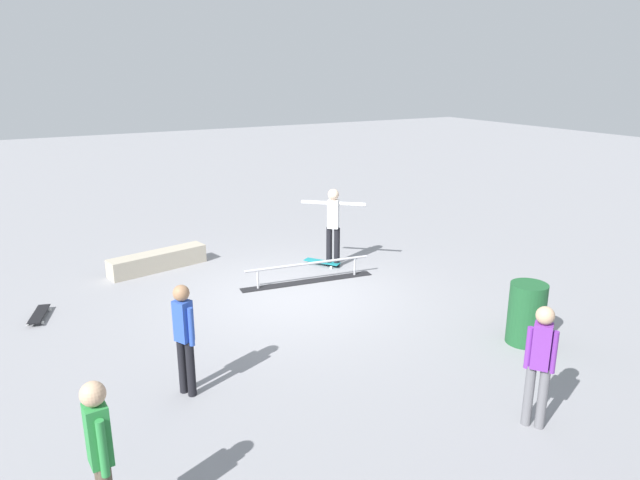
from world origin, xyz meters
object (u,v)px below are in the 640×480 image
(skater_main, at_px, (333,222))
(bystander_blue_shirt, at_px, (184,334))
(bystander_purple_shirt, at_px, (540,360))
(bystander_green_shirt, at_px, (100,454))
(trash_bin, at_px, (527,313))
(skate_ledge, at_px, (158,261))
(loose_skateboard_black, at_px, (39,314))
(skateboard_main, at_px, (322,262))
(grind_rail, at_px, (308,273))

(skater_main, xyz_separation_m, bystander_blue_shirt, (4.21, 3.45, -0.12))
(bystander_purple_shirt, xyz_separation_m, bystander_green_shirt, (4.70, -0.65, 0.04))
(skater_main, distance_m, trash_bin, 4.63)
(skate_ledge, height_order, skater_main, skater_main)
(bystander_green_shirt, relative_size, loose_skateboard_black, 1.93)
(skateboard_main, height_order, trash_bin, trash_bin)
(bystander_blue_shirt, distance_m, loose_skateboard_black, 3.94)
(grind_rail, height_order, bystander_green_shirt, bystander_green_shirt)
(skate_ledge, height_order, trash_bin, trash_bin)
(loose_skateboard_black, bearing_deg, grind_rail, -81.36)
(skater_main, relative_size, trash_bin, 1.75)
(bystander_blue_shirt, relative_size, bystander_green_shirt, 0.95)
(skateboard_main, distance_m, bystander_purple_shirt, 6.39)
(skateboard_main, bearing_deg, trash_bin, -22.58)
(loose_skateboard_black, bearing_deg, skateboard_main, -72.64)
(skate_ledge, distance_m, bystander_blue_shirt, 5.18)
(grind_rail, xyz_separation_m, skateboard_main, (-0.74, -0.74, -0.10))
(skate_ledge, distance_m, skateboard_main, 3.47)
(skater_main, xyz_separation_m, loose_skateboard_black, (5.73, -0.11, -0.90))
(grind_rail, relative_size, bystander_blue_shirt, 1.80)
(grind_rail, distance_m, loose_skateboard_black, 4.86)
(skateboard_main, height_order, bystander_purple_shirt, bystander_purple_shirt)
(skateboard_main, relative_size, bystander_blue_shirt, 0.51)
(skateboard_main, relative_size, loose_skateboard_black, 0.94)
(bystander_blue_shirt, height_order, loose_skateboard_black, bystander_blue_shirt)
(skater_main, bearing_deg, skate_ledge, -165.21)
(bystander_blue_shirt, relative_size, loose_skateboard_black, 1.84)
(loose_skateboard_black, bearing_deg, bystander_purple_shirt, -125.17)
(skate_ledge, bearing_deg, skateboard_main, 155.37)
(bystander_blue_shirt, relative_size, trash_bin, 1.57)
(grind_rail, distance_m, bystander_purple_shirt, 5.60)
(grind_rail, bearing_deg, bystander_purple_shirt, 98.29)
(bystander_green_shirt, bearing_deg, grind_rail, 132.52)
(trash_bin, bearing_deg, bystander_blue_shirt, -12.32)
(bystander_green_shirt, xyz_separation_m, loose_skateboard_black, (0.18, -5.60, -0.83))
(skater_main, xyz_separation_m, bystander_purple_shirt, (0.84, 6.14, -0.11))
(trash_bin, bearing_deg, bystander_purple_shirt, 44.69)
(skateboard_main, height_order, bystander_blue_shirt, bystander_blue_shirt)
(bystander_blue_shirt, distance_m, bystander_green_shirt, 2.44)
(grind_rail, height_order, skate_ledge, grind_rail)
(skateboard_main, height_order, loose_skateboard_black, same)
(skateboard_main, xyz_separation_m, bystander_blue_shirt, (4.03, 3.61, 0.78))
(skater_main, height_order, bystander_purple_shirt, skater_main)
(bystander_purple_shirt, distance_m, trash_bin, 2.31)
(loose_skateboard_black, height_order, trash_bin, trash_bin)
(loose_skateboard_black, bearing_deg, bystander_green_shirt, -161.34)
(grind_rail, xyz_separation_m, bystander_green_shirt, (4.62, 4.91, 0.72))
(bystander_green_shirt, bearing_deg, skater_main, 130.52)
(grind_rail, distance_m, bystander_blue_shirt, 4.42)
(skater_main, distance_m, bystander_purple_shirt, 6.20)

